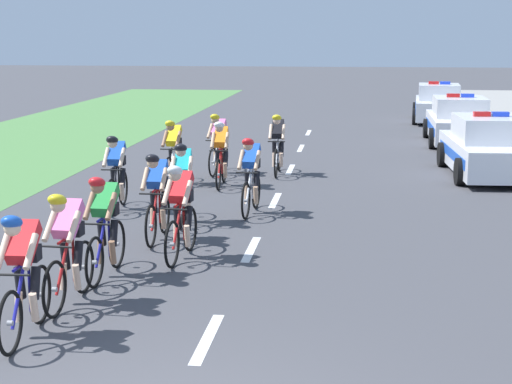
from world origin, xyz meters
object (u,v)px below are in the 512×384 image
Objects in this scene: cyclist_lead at (23,273)px; police_car_third at (438,104)px; cyclist_sixth at (183,181)px; cyclist_third at (105,225)px; cyclist_fifth at (157,195)px; cyclist_fourth at (181,210)px; cyclist_eleventh at (174,151)px; police_car_nearest at (488,149)px; cyclist_eighth at (251,174)px; cyclist_tenth at (218,143)px; cyclist_second at (68,246)px; cyclist_twelfth at (278,143)px; cyclist_ninth at (221,153)px; cyclist_seventh at (116,171)px; police_car_second at (459,122)px.

cyclist_lead is 25.60m from police_car_third.
cyclist_lead and cyclist_sixth have the same top height.
cyclist_third is 2.21m from cyclist_fifth.
cyclist_eleventh is (-1.51, 6.28, 0.00)m from cyclist_fourth.
police_car_nearest is (5.91, 8.36, -0.11)m from cyclist_fourth.
cyclist_eighth is (1.31, 2.24, 0.00)m from cyclist_fifth.
cyclist_fourth and cyclist_tenth have the same top height.
cyclist_sixth is (0.50, 4.75, 0.00)m from cyclist_second.
cyclist_second is 10.37m from cyclist_twelfth.
cyclist_ninth is 6.67m from police_car_nearest.
cyclist_eighth is at bearing 38.96° from cyclist_sixth.
cyclist_third is 1.00× the size of cyclist_twelfth.
police_car_nearest is at bearing 32.22° from cyclist_seventh.
cyclist_lead and cyclist_third have the same top height.
cyclist_second is 18.10m from police_car_second.
cyclist_fifth is (0.33, 3.43, 0.00)m from cyclist_second.
cyclist_eighth and cyclist_twelfth have the same top height.
cyclist_lead and cyclist_second have the same top height.
cyclist_sixth is (-0.48, 2.43, 0.00)m from cyclist_fourth.
cyclist_lead and cyclist_fourth have the same top height.
cyclist_fourth is 0.38× the size of police_car_nearest.
cyclist_eighth is at bearing -0.32° from cyclist_seventh.
cyclist_sixth is at bearing 101.13° from cyclist_fourth.
cyclist_fifth is (0.42, 4.64, 0.00)m from cyclist_lead.
cyclist_second is 1.00× the size of cyclist_eleventh.
police_car_third reaches higher than cyclist_tenth.
cyclist_ninth is at bearing -127.34° from police_car_second.
cyclist_fourth is 10.24m from police_car_nearest.
police_car_second is at bearing 67.64° from cyclist_second.
cyclist_third is 7.39m from cyclist_eleventh.
police_car_third is (6.64, 13.22, -0.11)m from cyclist_tenth.
cyclist_eighth is 0.38× the size of police_car_third.
cyclist_tenth is 0.39× the size of police_car_second.
cyclist_fifth is 2.60m from cyclist_eighth.
police_car_third is (6.88, 23.42, -0.11)m from cyclist_second.
cyclist_tenth is at bearing 90.78° from cyclist_fifth.
cyclist_second is 0.39× the size of police_car_second.
police_car_nearest reaches higher than cyclist_seventh.
cyclist_fifth is at bearing -92.92° from cyclist_ninth.
cyclist_second is at bearing -95.98° from cyclist_sixth.
cyclist_ninth is (0.26, 5.05, 0.00)m from cyclist_fifth.
police_car_third reaches higher than cyclist_sixth.
cyclist_eleventh is at bearing 103.55° from cyclist_fourth.
cyclist_fifth is at bearing -120.25° from cyclist_eighth.
cyclist_ninth is 1.13m from cyclist_eleventh.
cyclist_fifth is 6.93m from cyclist_twelfth.
cyclist_fifth is 1.00× the size of cyclist_eighth.
cyclist_third is 1.00× the size of cyclist_eighth.
cyclist_third is at bearing -109.06° from cyclist_eighth.
cyclist_twelfth is at bearing 80.42° from cyclist_second.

